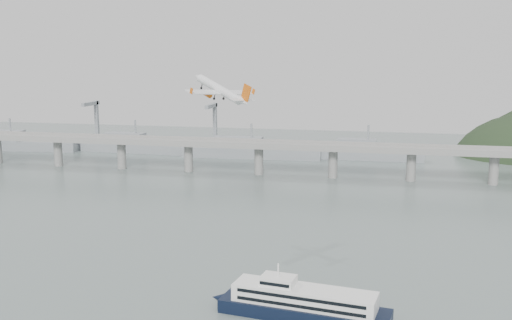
# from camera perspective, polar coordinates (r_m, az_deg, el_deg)

# --- Properties ---
(ground) EXTENTS (900.00, 900.00, 0.00)m
(ground) POSITION_cam_1_polar(r_m,az_deg,el_deg) (212.71, -3.27, -12.15)
(ground) COLOR slate
(ground) RESTS_ON ground
(bridge) EXTENTS (800.00, 22.00, 23.90)m
(bridge) POSITION_cam_1_polar(r_m,az_deg,el_deg) (398.34, 4.33, 0.94)
(bridge) COLOR gray
(bridge) RESTS_ON ground
(distant_fleet) EXTENTS (453.00, 60.90, 40.00)m
(distant_fleet) POSITION_cam_1_polar(r_m,az_deg,el_deg) (505.90, -12.15, 1.37)
(distant_fleet) COLOR gray
(distant_fleet) RESTS_ON ground
(ferry) EXTENTS (86.90, 23.71, 16.42)m
(ferry) POSITION_cam_1_polar(r_m,az_deg,el_deg) (190.18, 4.60, -13.48)
(ferry) COLOR black
(ferry) RESTS_ON ground
(airliner) EXTENTS (34.35, 33.08, 15.04)m
(airliner) POSITION_cam_1_polar(r_m,az_deg,el_deg) (271.05, -3.39, 6.64)
(airliner) COLOR silver
(airliner) RESTS_ON ground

